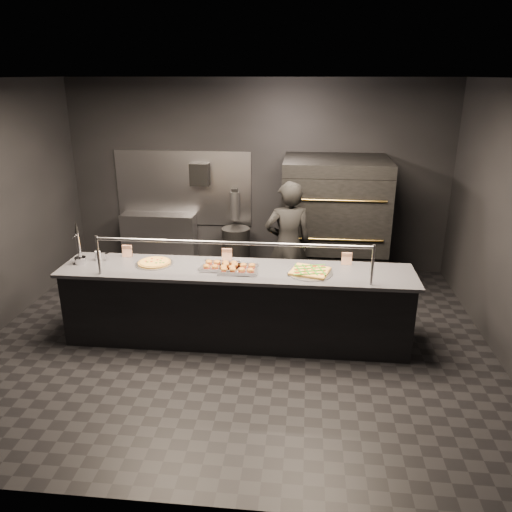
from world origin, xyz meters
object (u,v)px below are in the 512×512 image
Objects in this scene: pizza_oven at (334,222)px; slider_tray_a at (220,266)px; round_pizza at (154,263)px; trash_bin at (236,251)px; worker at (288,245)px; prep_shelf at (160,241)px; beer_tap at (79,252)px; slider_tray_b at (238,269)px; square_pizza at (310,271)px; fire_extinguisher at (235,205)px; towel_dispenser at (200,174)px; service_counter at (236,305)px.

pizza_oven reaches higher than slider_tray_a.
round_pizza is (-2.18, -1.84, -0.03)m from pizza_oven.
worker is at bearing -51.78° from trash_bin.
trash_bin is 0.43× the size of worker.
beer_tap is at bearing -96.49° from prep_shelf.
square_pizza is (0.82, 0.02, -0.01)m from slider_tray_b.
fire_extinguisher is 0.68× the size of trash_bin.
prep_shelf is 2.56× the size of slider_tray_b.
round_pizza is 0.95× the size of slider_tray_b.
worker is at bearing -30.12° from prep_shelf.
square_pizza is 1.14m from worker.
slider_tray_a reaches higher than square_pizza.
beer_tap reaches higher than round_pizza.
prep_shelf is at bearing -44.22° from worker.
square_pizza is 0.69× the size of trash_bin.
slider_tray_b is (0.38, -2.45, -0.11)m from fire_extinguisher.
towel_dispenser is 2.62m from beer_tap.
towel_dispenser is at bearing 5.71° from prep_shelf.
pizza_oven is 3.78× the size of fire_extinguisher.
slider_tray_a reaches higher than prep_shelf.
square_pizza is at bearing -3.08° from round_pizza.
beer_tap is at bearing -179.40° from slider_tray_a.
service_counter is 1.96m from beer_tap.
pizza_oven is at bearing -17.89° from fire_extinguisher.
pizza_oven is at bearing 53.70° from slider_tray_a.
slider_tray_b is at bearing -55.90° from service_counter.
worker is at bearing 33.08° from round_pizza.
fire_extinguisher is at bearing -69.83° from worker.
trash_bin is 1.49m from worker.
pizza_oven is 5.46× the size of towel_dispenser.
slider_tray_b is (0.93, -2.44, -0.60)m from towel_dispenser.
pizza_oven reaches higher than beer_tap.
fire_extinguisher reaches higher than slider_tray_b.
trash_bin is (-0.34, 2.22, -0.57)m from slider_tray_b.
towel_dispenser is at bearing 106.78° from slider_tray_a.
pizza_oven is 1.64m from trash_bin.
round_pizza is 0.90× the size of slider_tray_a.
fire_extinguisher is 1.02× the size of slider_tray_a.
square_pizza is (1.03, -0.05, -0.01)m from slider_tray_a.
round_pizza is at bearing -74.72° from prep_shelf.
service_counter reaches higher than round_pizza.
beer_tap is 1.68m from slider_tray_a.
prep_shelf is 1.39m from fire_extinguisher.
fire_extinguisher is (1.25, 0.08, 0.61)m from prep_shelf.
trash_bin is (-0.31, 2.17, -0.09)m from service_counter.
fire_extinguisher is at bearing 162.11° from pizza_oven.
service_counter reaches higher than square_pizza.
fire_extinguisher reaches higher than trash_bin.
beer_tap is (-1.86, -0.00, 0.60)m from service_counter.
towel_dispenser is at bearing 110.63° from service_counter.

